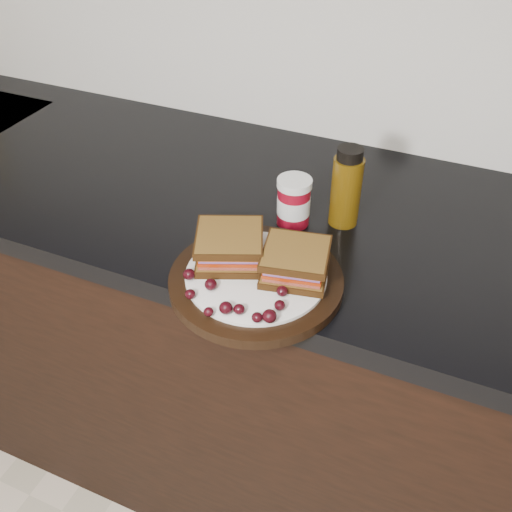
{
  "coord_description": "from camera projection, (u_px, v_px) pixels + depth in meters",
  "views": [
    {
      "loc": [
        0.24,
        0.83,
        1.51
      ],
      "look_at": [
        -0.04,
        1.47,
        0.96
      ],
      "focal_mm": 40.0,
      "sensor_mm": 36.0,
      "label": 1
    }
  ],
  "objects": [
    {
      "name": "grape_4",
      "position": [
        226.0,
        308.0,
        0.83
      ],
      "size": [
        0.02,
        0.02,
        0.02
      ],
      "primitive_type": "ellipsoid",
      "color": "black",
      "rests_on": "plate"
    },
    {
      "name": "grape_16",
      "position": [
        202.0,
        260.0,
        0.92
      ],
      "size": [
        0.02,
        0.02,
        0.02
      ],
      "primitive_type": "ellipsoid",
      "color": "black",
      "rests_on": "plate"
    },
    {
      "name": "grape_12",
      "position": [
        299.0,
        265.0,
        0.91
      ],
      "size": [
        0.02,
        0.02,
        0.02
      ],
      "primitive_type": "ellipsoid",
      "color": "black",
      "rests_on": "plate"
    },
    {
      "name": "grape_14",
      "position": [
        228.0,
        247.0,
        0.94
      ],
      "size": [
        0.02,
        0.02,
        0.02
      ],
      "primitive_type": "ellipsoid",
      "color": "black",
      "rests_on": "plate"
    },
    {
      "name": "grape_6",
      "position": [
        257.0,
        317.0,
        0.82
      ],
      "size": [
        0.02,
        0.02,
        0.02
      ],
      "primitive_type": "ellipsoid",
      "color": "black",
      "rests_on": "plate"
    },
    {
      "name": "grape_0",
      "position": [
        189.0,
        274.0,
        0.89
      ],
      "size": [
        0.02,
        0.02,
        0.02
      ],
      "primitive_type": "ellipsoid",
      "color": "black",
      "rests_on": "plate"
    },
    {
      "name": "grape_1",
      "position": [
        211.0,
        285.0,
        0.87
      ],
      "size": [
        0.02,
        0.02,
        0.02
      ],
      "primitive_type": "ellipsoid",
      "color": "black",
      "rests_on": "plate"
    },
    {
      "name": "grape_5",
      "position": [
        239.0,
        309.0,
        0.83
      ],
      "size": [
        0.02,
        0.02,
        0.02
      ],
      "primitive_type": "ellipsoid",
      "color": "black",
      "rests_on": "plate"
    },
    {
      "name": "condiment_jar",
      "position": [
        294.0,
        202.0,
        1.03
      ],
      "size": [
        0.08,
        0.08,
        0.09
      ],
      "primitive_type": "cylinder",
      "rotation": [
        0.0,
        0.0,
        -0.24
      ],
      "color": "maroon",
      "rests_on": "countertop"
    },
    {
      "name": "grape_13",
      "position": [
        245.0,
        237.0,
        0.97
      ],
      "size": [
        0.02,
        0.02,
        0.02
      ],
      "primitive_type": "ellipsoid",
      "color": "black",
      "rests_on": "plate"
    },
    {
      "name": "countertop",
      "position": [
        322.0,
        223.0,
        1.09
      ],
      "size": [
        3.98,
        0.6,
        0.04
      ],
      "primitive_type": "cube",
      "color": "black",
      "rests_on": "base_cabinets"
    },
    {
      "name": "grape_15",
      "position": [
        226.0,
        254.0,
        0.93
      ],
      "size": [
        0.02,
        0.02,
        0.02
      ],
      "primitive_type": "ellipsoid",
      "color": "black",
      "rests_on": "plate"
    },
    {
      "name": "grape_2",
      "position": [
        190.0,
        294.0,
        0.86
      ],
      "size": [
        0.02,
        0.02,
        0.02
      ],
      "primitive_type": "ellipsoid",
      "color": "black",
      "rests_on": "plate"
    },
    {
      "name": "grape_10",
      "position": [
        303.0,
        280.0,
        0.88
      ],
      "size": [
        0.02,
        0.02,
        0.02
      ],
      "primitive_type": "ellipsoid",
      "color": "black",
      "rests_on": "plate"
    },
    {
      "name": "grape_19",
      "position": [
        211.0,
        248.0,
        0.94
      ],
      "size": [
        0.02,
        0.02,
        0.02
      ],
      "primitive_type": "ellipsoid",
      "color": "black",
      "rests_on": "plate"
    },
    {
      "name": "grape_8",
      "position": [
        280.0,
        305.0,
        0.84
      ],
      "size": [
        0.02,
        0.02,
        0.02
      ],
      "primitive_type": "ellipsoid",
      "color": "black",
      "rests_on": "plate"
    },
    {
      "name": "base_cabinets",
      "position": [
        308.0,
        375.0,
        1.37
      ],
      "size": [
        3.96,
        0.58,
        0.86
      ],
      "primitive_type": "cube",
      "color": "black",
      "rests_on": "ground_plane"
    },
    {
      "name": "sandwich_left",
      "position": [
        230.0,
        246.0,
        0.92
      ],
      "size": [
        0.14,
        0.14,
        0.05
      ],
      "primitive_type": null,
      "rotation": [
        0.0,
        0.0,
        0.4
      ],
      "color": "brown",
      "rests_on": "plate"
    },
    {
      "name": "grape_3",
      "position": [
        209.0,
        312.0,
        0.83
      ],
      "size": [
        0.02,
        0.02,
        0.01
      ],
      "primitive_type": "ellipsoid",
      "color": "black",
      "rests_on": "plate"
    },
    {
      "name": "grape_18",
      "position": [
        216.0,
        246.0,
        0.95
      ],
      "size": [
        0.02,
        0.02,
        0.02
      ],
      "primitive_type": "ellipsoid",
      "color": "black",
      "rests_on": "plate"
    },
    {
      "name": "sandwich_right",
      "position": [
        295.0,
        262.0,
        0.89
      ],
      "size": [
        0.12,
        0.12,
        0.05
      ],
      "primitive_type": null,
      "rotation": [
        0.0,
        0.0,
        0.2
      ],
      "color": "brown",
      "rests_on": "plate"
    },
    {
      "name": "grape_7",
      "position": [
        269.0,
        316.0,
        0.82
      ],
      "size": [
        0.02,
        0.02,
        0.02
      ],
      "primitive_type": "ellipsoid",
      "color": "black",
      "rests_on": "plate"
    },
    {
      "name": "grape_17",
      "position": [
        243.0,
        247.0,
        0.94
      ],
      "size": [
        0.02,
        0.02,
        0.02
      ],
      "primitive_type": "ellipsoid",
      "color": "black",
      "rests_on": "plate"
    },
    {
      "name": "plate",
      "position": [
        256.0,
        281.0,
        0.92
      ],
      "size": [
        0.28,
        0.28,
        0.02
      ],
      "primitive_type": "cylinder",
      "color": "black",
      "rests_on": "countertop"
    },
    {
      "name": "grape_11",
      "position": [
        299.0,
        271.0,
        0.9
      ],
      "size": [
        0.02,
        0.02,
        0.02
      ],
      "primitive_type": "ellipsoid",
      "color": "black",
      "rests_on": "plate"
    },
    {
      "name": "grape_9",
      "position": [
        282.0,
        291.0,
        0.86
      ],
      "size": [
        0.02,
        0.02,
        0.02
      ],
      "primitive_type": "ellipsoid",
      "color": "black",
      "rests_on": "plate"
    },
    {
      "name": "oil_bottle",
      "position": [
        346.0,
        187.0,
        1.01
      ],
      "size": [
        0.06,
        0.06,
        0.15
      ],
      "primitive_type": "cylinder",
      "rotation": [
        0.0,
        0.0,
        -0.04
      ],
      "color": "#4A3207",
      "rests_on": "countertop"
    }
  ]
}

